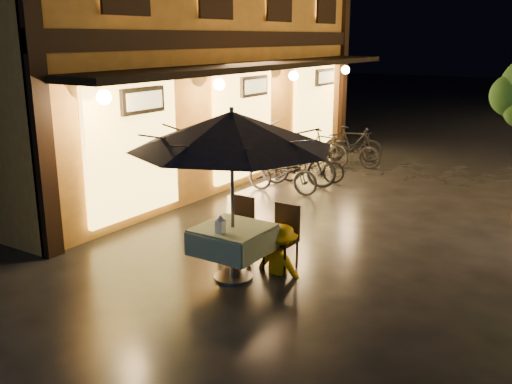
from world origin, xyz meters
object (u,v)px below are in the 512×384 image
Objects in this scene: person_yellow at (281,226)px; bicycle_0 at (283,173)px; patio_umbrella at (232,130)px; table_lantern at (220,223)px; cafe_table at (233,240)px; person_orange at (234,220)px.

bicycle_0 is at bearing -55.34° from person_yellow.
patio_umbrella reaches higher than bicycle_0.
patio_umbrella is at bearing 57.95° from person_yellow.
table_lantern is at bearing 68.13° from person_yellow.
cafe_table is 0.63m from person_orange.
patio_umbrella is (0.00, -0.00, 1.56)m from cafe_table.
person_orange is at bearing 9.51° from person_yellow.
table_lantern reaches higher than bicycle_0.
table_lantern is 1.00m from person_yellow.
person_yellow is 0.85× the size of bicycle_0.
patio_umbrella is 1.59m from person_orange.
cafe_table is 4.77m from bicycle_0.
person_orange is at bearing 124.00° from patio_umbrella.
person_yellow is (0.79, 0.07, 0.03)m from person_orange.
person_yellow is at bearing -154.75° from bicycle_0.
bicycle_0 is (-1.78, 4.42, -1.71)m from patio_umbrella.
person_orange reaches higher than table_lantern.
table_lantern is at bearing -90.00° from patio_umbrella.
patio_umbrella is at bearing -162.84° from bicycle_0.
cafe_table is 0.69× the size of person_yellow.
cafe_table is 0.35× the size of patio_umbrella.
person_yellow reaches higher than cafe_table.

